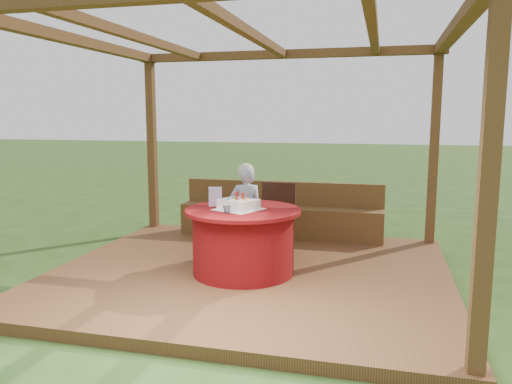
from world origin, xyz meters
TOP-DOWN VIEW (x-y plane):
  - ground at (0.00, 0.00)m, footprint 60.00×60.00m
  - deck at (0.00, 0.00)m, footprint 4.50×4.00m
  - pergola at (0.00, 0.00)m, footprint 4.50×4.00m
  - bench at (0.00, 1.72)m, footprint 3.00×0.42m
  - table at (-0.05, -0.14)m, footprint 1.30×1.30m
  - chair at (0.12, 0.88)m, footprint 0.47×0.47m
  - elderly_woman at (-0.23, 0.63)m, footprint 0.48×0.39m
  - birthday_cake at (-0.09, -0.18)m, footprint 0.58×0.58m
  - gift_bag at (-0.42, -0.02)m, footprint 0.17×0.14m
  - drinking_glass at (-0.15, -0.42)m, footprint 0.11×0.11m

SIDE VIEW (x-z plane):
  - ground at x=0.00m, z-range 0.00..0.00m
  - deck at x=0.00m, z-range 0.00..0.12m
  - bench at x=0.00m, z-range -0.02..0.79m
  - table at x=-0.05m, z-range 0.13..0.87m
  - chair at x=0.12m, z-range 0.18..1.08m
  - elderly_woman at x=-0.23m, z-range 0.13..1.32m
  - drinking_glass at x=-0.15m, z-range 0.86..0.94m
  - birthday_cake at x=-0.09m, z-range 0.83..1.02m
  - gift_bag at x=-0.42m, z-range 0.86..1.08m
  - pergola at x=0.00m, z-range 1.05..3.77m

